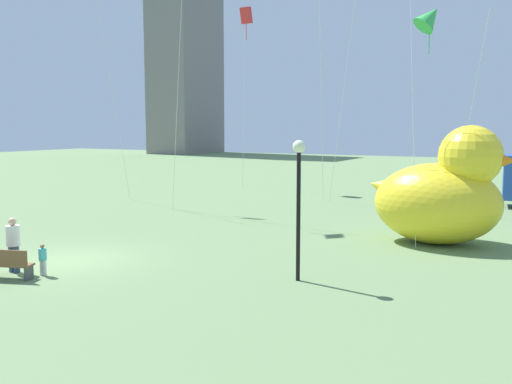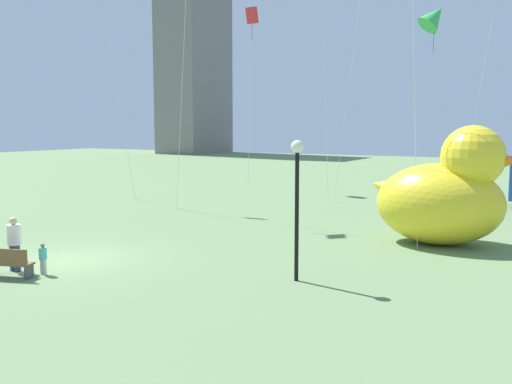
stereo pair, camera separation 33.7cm
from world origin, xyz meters
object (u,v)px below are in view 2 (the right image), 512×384
Objects in this scene: person_child at (43,257)px; lamppost at (297,184)px; giant_inflatable_duck at (445,194)px; kite_green at (435,17)px; person_adult at (14,241)px; park_bench at (5,262)px; kite_red at (252,17)px.

lamppost is (6.92, 3.06, 2.27)m from person_child.
kite_green is (-1.90, 6.19, 7.59)m from giant_inflatable_duck.
lamppost is at bearing -110.58° from giant_inflatable_duck.
kite_green is at bearing 86.53° from lamppost.
person_adult is 8.82m from lamppost.
giant_inflatable_duck is (10.72, 10.41, 0.97)m from person_adult.
park_bench is at bearing -128.59° from person_child.
kite_red is at bearing 152.11° from kite_green.
person_child is 7.89m from lamppost.
giant_inflatable_duck reaches higher than person_adult.
person_adult reaches higher than person_child.
person_child reaches higher than park_bench.
kite_red is at bearing 139.46° from giant_inflatable_duck.
kite_red is 1.23× the size of kite_green.
person_child is (1.09, 0.13, -0.40)m from person_adult.
park_bench is 0.13× the size of kite_red.
giant_inflatable_duck is at bearing 69.42° from lamppost.
lamppost reaches higher than park_bench.
park_bench is 8.80m from lamppost.
person_child is 27.22m from kite_red.
person_adult is 1.17m from person_child.
park_bench is 21.21m from kite_green.
person_adult is at bearing 123.73° from park_bench.
giant_inflatable_duck is at bearing 46.87° from person_child.
lamppost is 15.01m from kite_green.
person_child is at bearing -75.30° from kite_red.
lamppost is 0.39× the size of kite_green.
kite_red reaches higher than giant_inflatable_duck.
person_adult is 14.97m from giant_inflatable_duck.
person_adult is at bearing -77.84° from kite_red.
person_child is at bearing -156.16° from lamppost.
person_child is at bearing -115.14° from kite_green.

